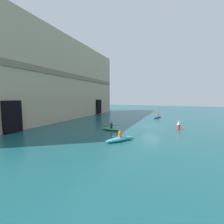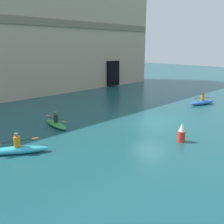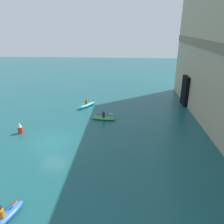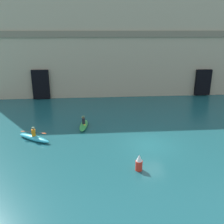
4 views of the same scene
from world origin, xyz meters
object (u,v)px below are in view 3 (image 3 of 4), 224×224
kayak_blue (2,219)px  kayak_cyan (87,105)px  kayak_green (104,118)px  marker_buoy (20,128)px

kayak_blue → kayak_cyan: kayak_cyan is taller
kayak_blue → kayak_green: bearing=2.7°
kayak_green → kayak_blue: kayak_blue is taller
marker_buoy → kayak_cyan: bearing=146.1°
kayak_green → kayak_cyan: kayak_cyan is taller
kayak_blue → marker_buoy: size_ratio=2.65×
kayak_green → marker_buoy: (4.08, -8.47, 0.35)m
kayak_blue → marker_buoy: (-11.10, -4.04, 0.31)m
kayak_cyan → marker_buoy: (8.42, -5.65, 0.30)m
kayak_blue → kayak_cyan: bearing=14.2°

